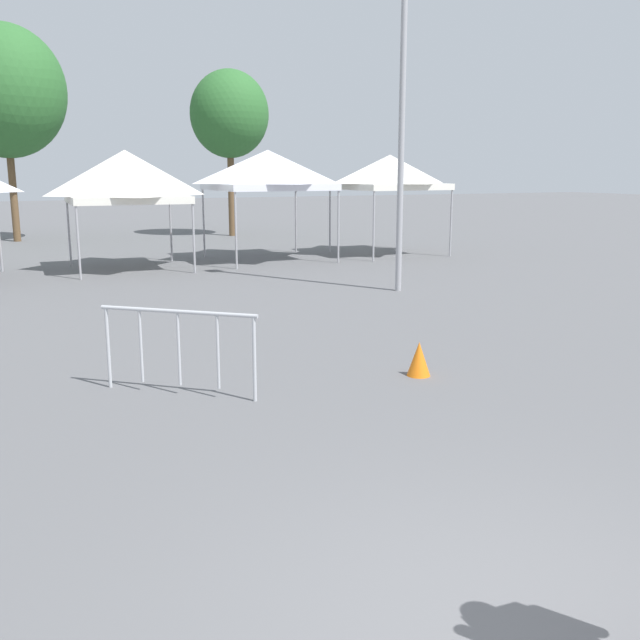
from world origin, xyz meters
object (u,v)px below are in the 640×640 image
at_px(canopy_tent_behind_right, 126,177).
at_px(tree_behind_tents_right, 5,91).
at_px(tree_behind_tents_left, 229,114).
at_px(traffic_cone_lot_center, 419,359).
at_px(canopy_tent_center, 390,172).
at_px(light_pole_opposite_side, 403,75).
at_px(canopy_tent_far_left, 268,170).
at_px(crowd_barrier_mid_lot, 178,335).

bearing_deg(canopy_tent_behind_right, tree_behind_tents_right, 103.42).
height_order(tree_behind_tents_left, tree_behind_tents_right, tree_behind_tents_right).
bearing_deg(traffic_cone_lot_center, canopy_tent_behind_right, 96.50).
bearing_deg(canopy_tent_center, tree_behind_tents_left, 105.48).
xyz_separation_m(light_pole_opposite_side, tree_behind_tents_right, (-7.36, 16.73, 0.92)).
bearing_deg(tree_behind_tents_left, traffic_cone_lot_center, -102.12).
xyz_separation_m(canopy_tent_far_left, tree_behind_tents_right, (-6.83, 9.92, 2.95)).
relative_size(canopy_tent_center, tree_behind_tents_left, 0.47).
bearing_deg(traffic_cone_lot_center, crowd_barrier_mid_lot, 169.34).
relative_size(canopy_tent_behind_right, crowd_barrier_mid_lot, 2.07).
xyz_separation_m(canopy_tent_behind_right, traffic_cone_lot_center, (1.44, -12.59, -2.35)).
relative_size(crowd_barrier_mid_lot, traffic_cone_lot_center, 3.39).
xyz_separation_m(canopy_tent_behind_right, canopy_tent_center, (8.56, 0.10, 0.11)).
bearing_deg(canopy_tent_behind_right, light_pole_opposite_side, -52.69).
bearing_deg(tree_behind_tents_left, canopy_tent_behind_right, -123.93).
bearing_deg(canopy_tent_behind_right, traffic_cone_lot_center, -83.50).
bearing_deg(tree_behind_tents_left, light_pole_opposite_side, -94.34).
distance_m(tree_behind_tents_left, crowd_barrier_mid_lot, 22.84).
height_order(light_pole_opposite_side, crowd_barrier_mid_lot, light_pole_opposite_side).
height_order(tree_behind_tents_right, crowd_barrier_mid_lot, tree_behind_tents_right).
bearing_deg(light_pole_opposite_side, canopy_tent_behind_right, 127.31).
height_order(canopy_tent_center, traffic_cone_lot_center, canopy_tent_center).
bearing_deg(light_pole_opposite_side, canopy_tent_far_left, 94.50).
bearing_deg(tree_behind_tents_right, traffic_cone_lot_center, -80.35).
relative_size(canopy_tent_far_left, traffic_cone_lot_center, 7.27).
xyz_separation_m(crowd_barrier_mid_lot, traffic_cone_lot_center, (3.14, -0.59, -0.52)).
xyz_separation_m(canopy_tent_behind_right, tree_behind_tents_right, (-2.46, 10.30, 3.13)).
height_order(canopy_tent_far_left, tree_behind_tents_right, tree_behind_tents_right).
xyz_separation_m(tree_behind_tents_left, tree_behind_tents_right, (-8.54, 1.26, 0.66)).
relative_size(canopy_tent_far_left, tree_behind_tents_right, 0.42).
distance_m(canopy_tent_center, light_pole_opposite_side, 7.78).
xyz_separation_m(canopy_tent_far_left, light_pole_opposite_side, (0.54, -6.82, 2.03)).
distance_m(canopy_tent_behind_right, tree_behind_tents_right, 11.04).
xyz_separation_m(tree_behind_tents_right, traffic_cone_lot_center, (3.89, -22.89, -5.48)).
xyz_separation_m(canopy_tent_center, light_pole_opposite_side, (-3.65, -6.54, 2.10)).
xyz_separation_m(light_pole_opposite_side, tree_behind_tents_left, (1.17, 15.48, 0.26)).
bearing_deg(tree_behind_tents_right, canopy_tent_behind_right, -76.58).
relative_size(canopy_tent_behind_right, canopy_tent_far_left, 0.97).
xyz_separation_m(tree_behind_tents_left, traffic_cone_lot_center, (-4.64, -21.63, -4.82)).
relative_size(canopy_tent_behind_right, canopy_tent_center, 1.01).
height_order(canopy_tent_behind_right, tree_behind_tents_left, tree_behind_tents_left).
bearing_deg(traffic_cone_lot_center, tree_behind_tents_right, 99.65).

